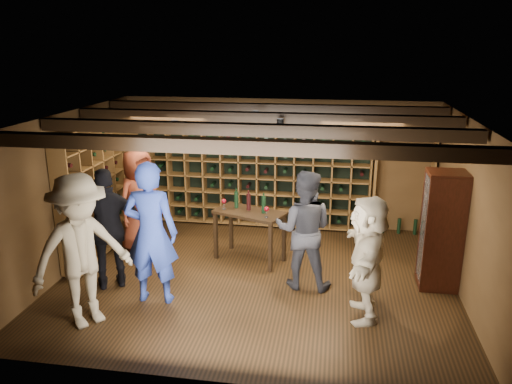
% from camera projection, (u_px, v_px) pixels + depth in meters
% --- Properties ---
extents(ground, '(6.00, 6.00, 0.00)m').
position_uv_depth(ground, '(256.00, 278.00, 7.77)').
color(ground, black).
rests_on(ground, ground).
extents(room_shell, '(6.00, 6.00, 6.00)m').
position_uv_depth(room_shell, '(257.00, 123.00, 7.11)').
color(room_shell, '#4F361B').
rests_on(room_shell, ground).
extents(wine_rack_back, '(4.65, 0.30, 2.20)m').
position_uv_depth(wine_rack_back, '(249.00, 169.00, 9.72)').
color(wine_rack_back, brown).
rests_on(wine_rack_back, ground).
extents(wine_rack_left, '(0.30, 2.65, 2.20)m').
position_uv_depth(wine_rack_left, '(103.00, 185.00, 8.65)').
color(wine_rack_left, brown).
rests_on(wine_rack_left, ground).
extents(crate_shelf, '(1.20, 0.32, 2.07)m').
position_uv_depth(crate_shelf, '(406.00, 154.00, 9.13)').
color(crate_shelf, brown).
rests_on(crate_shelf, ground).
extents(display_cabinet, '(0.55, 0.50, 1.75)m').
position_uv_depth(display_cabinet, '(441.00, 233.00, 7.29)').
color(display_cabinet, black).
rests_on(display_cabinet, ground).
extents(man_blue_shirt, '(0.77, 0.53, 2.03)m').
position_uv_depth(man_blue_shirt, '(151.00, 233.00, 6.85)').
color(man_blue_shirt, navy).
rests_on(man_blue_shirt, ground).
extents(man_grey_suit, '(0.92, 0.74, 1.79)m').
position_uv_depth(man_grey_suit, '(304.00, 230.00, 7.30)').
color(man_grey_suit, black).
rests_on(man_grey_suit, ground).
extents(guest_red_floral, '(0.90, 1.05, 1.81)m').
position_uv_depth(guest_red_floral, '(139.00, 200.00, 8.61)').
color(guest_red_floral, maroon).
rests_on(guest_red_floral, ground).
extents(guest_woman_black, '(1.15, 0.90, 1.82)m').
position_uv_depth(guest_woman_black, '(109.00, 229.00, 7.28)').
color(guest_woman_black, black).
rests_on(guest_woman_black, ground).
extents(guest_khaki, '(1.40, 1.48, 2.02)m').
position_uv_depth(guest_khaki, '(81.00, 251.00, 6.27)').
color(guest_khaki, '#807359').
rests_on(guest_khaki, ground).
extents(guest_beige, '(0.51, 1.57, 1.69)m').
position_uv_depth(guest_beige, '(367.00, 258.00, 6.48)').
color(guest_beige, tan).
rests_on(guest_beige, ground).
extents(tasting_table, '(1.27, 0.94, 1.14)m').
position_uv_depth(tasting_table, '(249.00, 217.00, 8.22)').
color(tasting_table, black).
rests_on(tasting_table, ground).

